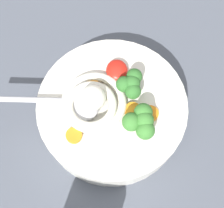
{
  "coord_description": "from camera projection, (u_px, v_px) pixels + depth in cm",
  "views": [
    {
      "loc": [
        15.17,
        -5.15,
        48.62
      ],
      "look_at": [
        -0.57,
        -3.86,
        9.16
      ],
      "focal_mm": 48.82,
      "sensor_mm": 36.0,
      "label": 1
    }
  ],
  "objects": [
    {
      "name": "table_slab",
      "position": [
        136.0,
        122.0,
        0.49
      ],
      "size": [
        118.24,
        118.24,
        3.73
      ],
      "primitive_type": "cube",
      "color": "#474C56",
      "rests_on": "ground"
    },
    {
      "name": "soup_bowl",
      "position": [
        112.0,
        111.0,
        0.45
      ],
      "size": [
        21.28,
        21.28,
        5.43
      ],
      "color": "silver",
      "rests_on": "table_slab"
    },
    {
      "name": "noodle_pile",
      "position": [
        93.0,
        101.0,
        0.41
      ],
      "size": [
        10.01,
        9.81,
        4.02
      ],
      "color": "silver",
      "rests_on": "soup_bowl"
    },
    {
      "name": "soup_spoon",
      "position": [
        75.0,
        101.0,
        0.42
      ],
      "size": [
        6.44,
        17.47,
        1.6
      ],
      "rotation": [
        0.0,
        0.0,
        4.6
      ],
      "color": "#B7B7BC",
      "rests_on": "soup_bowl"
    },
    {
      "name": "chili_sauce_dollop",
      "position": [
        117.0,
        70.0,
        0.44
      ],
      "size": [
        3.46,
        3.12,
        1.56
      ],
      "primitive_type": "ellipsoid",
      "color": "red",
      "rests_on": "soup_bowl"
    },
    {
      "name": "broccoli_floret_near_spoon",
      "position": [
        131.0,
        84.0,
        0.41
      ],
      "size": [
        4.36,
        3.75,
        3.45
      ],
      "color": "#7A9E60",
      "rests_on": "soup_bowl"
    },
    {
      "name": "broccoli_floret_front",
      "position": [
        139.0,
        121.0,
        0.39
      ],
      "size": [
        4.84,
        4.17,
        3.83
      ],
      "color": "#7A9E60",
      "rests_on": "soup_bowl"
    },
    {
      "name": "carrot_slice_rear",
      "position": [
        150.0,
        114.0,
        0.42
      ],
      "size": [
        2.3,
        2.3,
        0.52
      ],
      "primitive_type": "cylinder",
      "color": "orange",
      "rests_on": "soup_bowl"
    },
    {
      "name": "carrot_slice_right",
      "position": [
        89.0,
        87.0,
        0.43
      ],
      "size": [
        2.78,
        2.78,
        0.7
      ],
      "primitive_type": "cylinder",
      "color": "orange",
      "rests_on": "soup_bowl"
    },
    {
      "name": "carrot_slice_extra_b",
      "position": [
        133.0,
        111.0,
        0.42
      ],
      "size": [
        2.34,
        2.34,
        0.63
      ],
      "primitive_type": "cylinder",
      "color": "orange",
      "rests_on": "soup_bowl"
    },
    {
      "name": "carrot_slice_far",
      "position": [
        74.0,
        135.0,
        0.4
      ],
      "size": [
        2.2,
        2.2,
        0.63
      ],
      "primitive_type": "cylinder",
      "color": "orange",
      "rests_on": "soup_bowl"
    }
  ]
}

